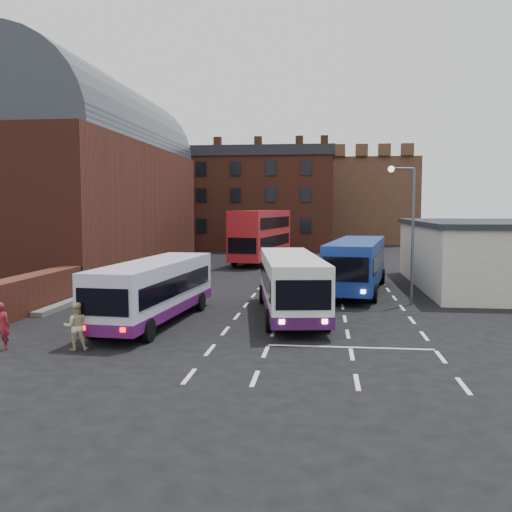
# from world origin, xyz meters

# --- Properties ---
(ground) EXTENTS (180.00, 180.00, 0.00)m
(ground) POSITION_xyz_m (0.00, 0.00, 0.00)
(ground) COLOR black
(railway_station) EXTENTS (12.00, 28.00, 16.00)m
(railway_station) POSITION_xyz_m (-15.50, 21.00, 7.64)
(railway_station) COLOR #602B1E
(railway_station) RESTS_ON ground
(forecourt_wall) EXTENTS (1.20, 10.00, 1.80)m
(forecourt_wall) POSITION_xyz_m (-10.20, 2.00, 0.90)
(forecourt_wall) COLOR #602B1E
(forecourt_wall) RESTS_ON ground
(cream_building) EXTENTS (10.40, 16.40, 4.25)m
(cream_building) POSITION_xyz_m (15.00, 14.00, 2.16)
(cream_building) COLOR beige
(cream_building) RESTS_ON ground
(brick_terrace) EXTENTS (22.00, 10.00, 11.00)m
(brick_terrace) POSITION_xyz_m (-6.00, 46.00, 5.50)
(brick_terrace) COLOR brown
(brick_terrace) RESTS_ON ground
(castle_keep) EXTENTS (22.00, 22.00, 12.00)m
(castle_keep) POSITION_xyz_m (6.00, 66.00, 6.00)
(castle_keep) COLOR brown
(castle_keep) RESTS_ON ground
(bus_white_outbound) EXTENTS (3.14, 10.14, 2.73)m
(bus_white_outbound) POSITION_xyz_m (-3.39, 0.56, 1.61)
(bus_white_outbound) COLOR silver
(bus_white_outbound) RESTS_ON ground
(bus_white_inbound) EXTENTS (3.90, 10.72, 2.86)m
(bus_white_inbound) POSITION_xyz_m (2.49, 2.73, 1.69)
(bus_white_inbound) COLOR white
(bus_white_inbound) RESTS_ON ground
(bus_blue) EXTENTS (4.34, 11.75, 3.13)m
(bus_blue) POSITION_xyz_m (6.00, 10.85, 1.85)
(bus_blue) COLOR navy
(bus_blue) RESTS_ON ground
(bus_red_double) EXTENTS (4.59, 12.34, 4.82)m
(bus_red_double) POSITION_xyz_m (-1.66, 28.28, 2.56)
(bus_red_double) COLOR #B21A1F
(bus_red_double) RESTS_ON ground
(street_lamp) EXTENTS (1.43, 0.55, 7.20)m
(street_lamp) POSITION_xyz_m (8.36, 6.60, 4.35)
(street_lamp) COLOR #505257
(street_lamp) RESTS_ON ground
(pedestrian_red) EXTENTS (0.75, 0.65, 1.74)m
(pedestrian_red) POSITION_xyz_m (-7.42, -4.87, 0.87)
(pedestrian_red) COLOR maroon
(pedestrian_red) RESTS_ON ground
(pedestrian_beige) EXTENTS (1.02, 0.92, 1.73)m
(pedestrian_beige) POSITION_xyz_m (-4.75, -4.55, 0.86)
(pedestrian_beige) COLOR #CBBF8D
(pedestrian_beige) RESTS_ON ground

